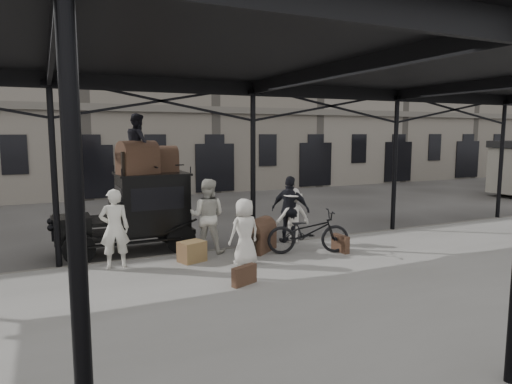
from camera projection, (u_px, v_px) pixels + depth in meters
ground at (288, 269)px, 10.99m from camera, size 120.00×120.00×0.00m
platform at (335, 292)px, 9.18m from camera, size 28.00×8.00×0.15m
canopy at (332, 64)px, 8.86m from camera, size 22.50×9.00×4.74m
building_frontage at (138, 68)px, 26.28m from camera, size 64.00×8.00×14.00m
taxi at (141, 208)px, 12.54m from camera, size 3.65×1.55×2.18m
porter_left at (114, 229)px, 10.52m from camera, size 0.71×0.50×1.85m
porter_midleft at (207, 216)px, 11.88m from camera, size 1.19×1.12×1.94m
porter_centre at (245, 232)px, 10.78m from camera, size 0.85×0.62×1.59m
porter_official at (290, 210)px, 12.92m from camera, size 1.08×1.16×1.91m
porter_right at (293, 215)px, 12.97m from camera, size 1.08×0.71×1.57m
bicycle at (308, 232)px, 11.84m from camera, size 2.28×1.39×1.13m
porter_roof at (138, 144)px, 12.21m from camera, size 0.61×0.78×1.61m
steamer_trunk_roof_near at (138, 160)px, 12.11m from camera, size 1.15×0.91×0.74m
steamer_trunk_roof_far at (162, 161)px, 12.83m from camera, size 0.89×0.61×0.61m
steamer_trunk_platform at (259, 237)px, 12.10m from camera, size 1.16×1.09×0.73m
wicker_hamper at (192, 251)px, 11.10m from camera, size 0.71×0.62×0.50m
suitcase_upright at (340, 243)px, 12.02m from camera, size 0.17×0.61×0.45m
suitcase_flat at (244, 275)px, 9.40m from camera, size 0.61×0.36×0.40m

